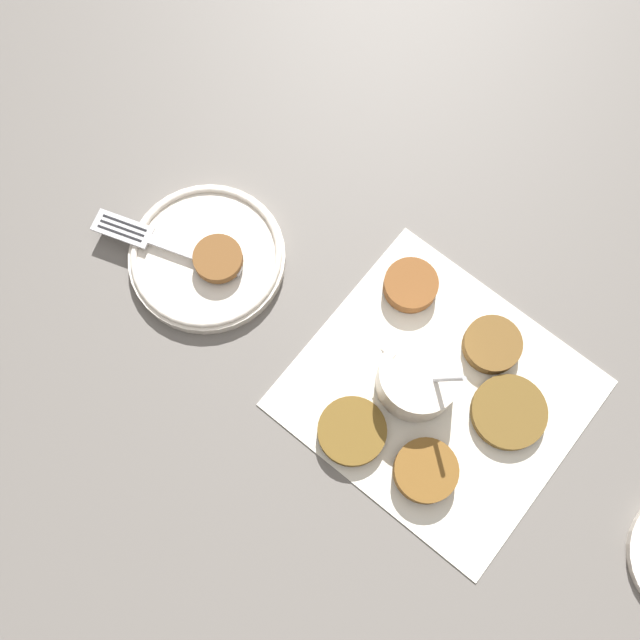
# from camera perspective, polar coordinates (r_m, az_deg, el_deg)

# --- Properties ---
(ground_plane) EXTENTS (4.00, 4.00, 0.00)m
(ground_plane) POSITION_cam_1_polar(r_m,az_deg,el_deg) (0.88, 10.97, -5.01)
(ground_plane) COLOR #605B56
(napkin) EXTENTS (0.33, 0.30, 0.00)m
(napkin) POSITION_cam_1_polar(r_m,az_deg,el_deg) (0.87, 8.99, -5.52)
(napkin) COLOR silver
(napkin) RESTS_ON ground_plane
(sauce_bowl) EXTENTS (0.10, 0.09, 0.11)m
(sauce_bowl) POSITION_cam_1_polar(r_m,az_deg,el_deg) (0.84, 7.41, -4.42)
(sauce_bowl) COLOR silver
(sauce_bowl) RESTS_ON napkin
(fritter_0) EXTENTS (0.09, 0.09, 0.01)m
(fritter_0) POSITION_cam_1_polar(r_m,az_deg,el_deg) (0.87, 14.05, -7.06)
(fritter_0) COLOR brown
(fritter_0) RESTS_ON napkin
(fritter_1) EXTENTS (0.08, 0.08, 0.01)m
(fritter_1) POSITION_cam_1_polar(r_m,az_deg,el_deg) (0.84, 2.45, -8.47)
(fritter_1) COLOR brown
(fritter_1) RESTS_ON napkin
(fritter_2) EXTENTS (0.07, 0.07, 0.02)m
(fritter_2) POSITION_cam_1_polar(r_m,az_deg,el_deg) (0.84, 8.05, -11.31)
(fritter_2) COLOR brown
(fritter_2) RESTS_ON napkin
(fritter_3) EXTENTS (0.07, 0.07, 0.02)m
(fritter_3) POSITION_cam_1_polar(r_m,az_deg,el_deg) (0.88, 12.76, -1.69)
(fritter_3) COLOR brown
(fritter_3) RESTS_ON napkin
(fritter_4) EXTENTS (0.06, 0.06, 0.02)m
(fritter_4) POSITION_cam_1_polar(r_m,az_deg,el_deg) (0.89, 6.92, 2.65)
(fritter_4) COLOR brown
(fritter_4) RESTS_ON napkin
(serving_plate) EXTENTS (0.19, 0.19, 0.02)m
(serving_plate) POSITION_cam_1_polar(r_m,az_deg,el_deg) (0.91, -8.59, 4.78)
(serving_plate) COLOR silver
(serving_plate) RESTS_ON ground_plane
(fritter_on_plate) EXTENTS (0.06, 0.06, 0.01)m
(fritter_on_plate) POSITION_cam_1_polar(r_m,az_deg,el_deg) (0.89, -7.78, 4.64)
(fritter_on_plate) COLOR brown
(fritter_on_plate) RESTS_ON serving_plate
(fork) EXTENTS (0.19, 0.06, 0.00)m
(fork) POSITION_cam_1_polar(r_m,az_deg,el_deg) (0.91, -12.75, 6.03)
(fork) COLOR silver
(fork) RESTS_ON serving_plate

